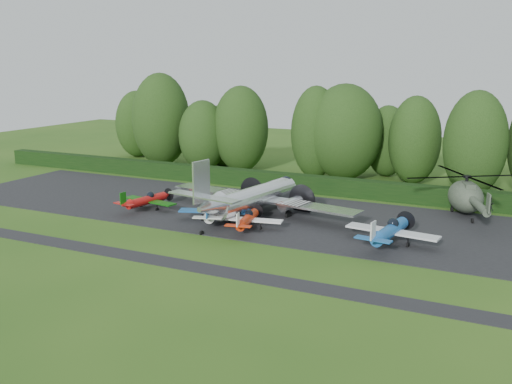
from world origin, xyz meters
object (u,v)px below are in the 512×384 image
at_px(light_plane_red, 147,200).
at_px(light_plane_orange, 248,219).
at_px(light_plane_blue, 390,231).
at_px(light_plane_white, 215,211).
at_px(transport_plane, 254,197).
at_px(helicopter, 466,194).

height_order(light_plane_red, light_plane_orange, light_plane_red).
distance_m(light_plane_red, light_plane_blue, 25.02).
bearing_deg(light_plane_white, light_plane_orange, 4.90).
height_order(transport_plane, light_plane_blue, transport_plane).
xyz_separation_m(light_plane_orange, light_plane_blue, (12.53, 1.02, 0.25)).
bearing_deg(light_plane_blue, light_plane_orange, 177.12).
bearing_deg(helicopter, light_plane_red, -139.38).
bearing_deg(helicopter, light_plane_orange, -122.15).
xyz_separation_m(transport_plane, helicopter, (18.55, 9.40, 0.23)).
bearing_deg(helicopter, light_plane_white, -129.55).
bearing_deg(light_plane_blue, light_plane_red, 170.27).
bearing_deg(light_plane_blue, light_plane_white, 172.80).
xyz_separation_m(transport_plane, light_plane_blue, (14.06, -3.50, -0.66)).
height_order(transport_plane, light_plane_white, transport_plane).
distance_m(transport_plane, light_plane_orange, 4.85).
bearing_deg(transport_plane, light_plane_white, -133.11).
xyz_separation_m(light_plane_red, light_plane_orange, (12.46, -1.98, -0.03)).
xyz_separation_m(light_plane_orange, helicopter, (17.02, 13.91, 1.14)).
bearing_deg(light_plane_blue, transport_plane, 158.52).
height_order(light_plane_red, helicopter, helicopter).
bearing_deg(light_plane_red, light_plane_blue, -11.87).
xyz_separation_m(light_plane_red, light_plane_white, (8.59, -1.05, 0.10)).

